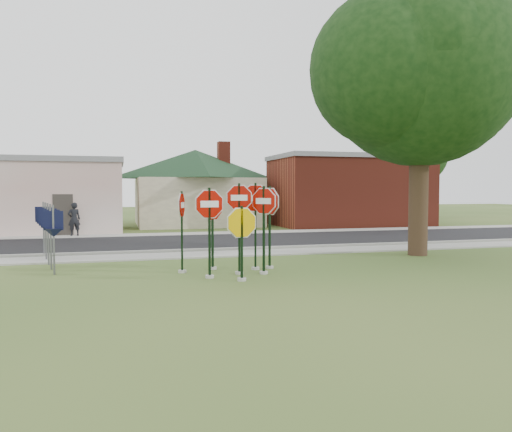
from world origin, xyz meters
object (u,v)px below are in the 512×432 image
object	(u,v)px
stop_sign_center	(239,216)
oak_tree	(421,67)
stop_sign_yellow	(242,234)
pedestrian	(74,219)
stop_sign_left	(209,219)

from	to	relation	value
stop_sign_center	oak_tree	xyz separation A→B (m)	(7.38, 2.33, 5.21)
stop_sign_yellow	pedestrian	bearing A→B (deg)	110.44
stop_sign_center	stop_sign_left	world-z (taller)	stop_sign_center
oak_tree	stop_sign_center	bearing A→B (deg)	-162.48
stop_sign_left	oak_tree	size ratio (longest dim) A/B	0.24
pedestrian	stop_sign_left	bearing A→B (deg)	92.68
stop_sign_left	stop_sign_center	bearing A→B (deg)	22.47
oak_tree	pedestrian	size ratio (longest dim) A/B	6.32
stop_sign_center	stop_sign_yellow	world-z (taller)	stop_sign_center
stop_sign_yellow	pedestrian	distance (m)	15.36
stop_sign_center	pedestrian	world-z (taller)	stop_sign_center
stop_sign_yellow	stop_sign_left	size ratio (longest dim) A/B	0.82
stop_sign_center	oak_tree	bearing A→B (deg)	17.52
stop_sign_center	stop_sign_left	bearing A→B (deg)	-157.53
oak_tree	stop_sign_yellow	bearing A→B (deg)	-156.00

